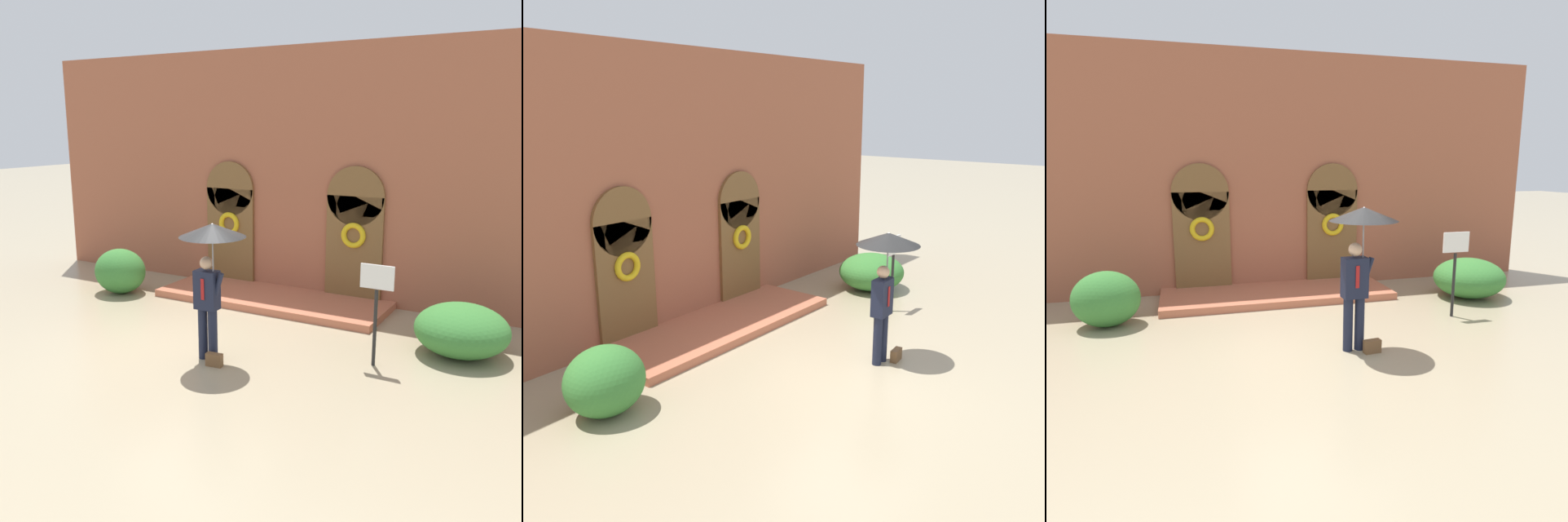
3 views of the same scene
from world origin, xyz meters
TOP-DOWN VIEW (x-y plane):
  - ground_plane at (0.00, 0.00)m, footprint 80.00×80.00m
  - building_facade at (-0.00, 4.15)m, footprint 14.00×2.30m
  - person_with_umbrella at (0.68, -0.34)m, footprint 1.10×1.10m
  - handbag at (0.84, -0.54)m, footprint 0.29×0.15m
  - sign_post at (3.14, 0.78)m, footprint 0.56×0.06m
  - shrub_left at (-3.50, 2.00)m, footprint 1.24×1.10m
  - shrub_right at (4.31, 1.96)m, footprint 1.61×1.61m

SIDE VIEW (x-z plane):
  - ground_plane at x=0.00m, z-range 0.00..0.00m
  - handbag at x=0.84m, z-range 0.00..0.22m
  - shrub_right at x=4.31m, z-range 0.00..0.90m
  - shrub_left at x=-3.50m, z-range 0.00..1.06m
  - sign_post at x=3.14m, z-range 0.30..2.02m
  - person_with_umbrella at x=0.68m, z-range 0.73..3.09m
  - building_facade at x=0.00m, z-range -0.12..5.48m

